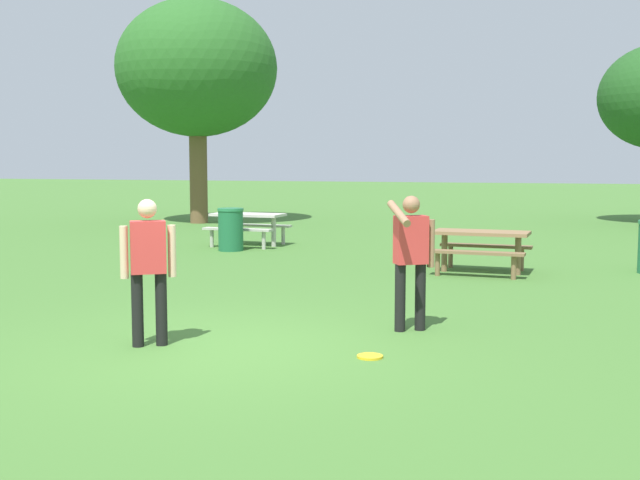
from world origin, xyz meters
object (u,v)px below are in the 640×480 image
(frisbee, at_px, (370,356))
(tree_tall_left, at_px, (197,69))
(trash_can_beside_table, at_px, (231,229))
(picnic_table_far, at_px, (248,222))
(person_catcher, at_px, (411,252))
(person_thrower, at_px, (148,262))
(picnic_table_near, at_px, (481,242))

(frisbee, height_order, tree_tall_left, tree_tall_left)
(trash_can_beside_table, bearing_deg, picnic_table_far, 89.49)
(person_catcher, bearing_deg, picnic_table_far, 122.09)
(person_thrower, xyz_separation_m, trash_can_beside_table, (-2.59, 8.86, -0.46))
(person_catcher, bearing_deg, frisbee, -97.85)
(frisbee, relative_size, picnic_table_far, 0.15)
(picnic_table_near, relative_size, tree_tall_left, 0.26)
(person_thrower, distance_m, trash_can_beside_table, 9.24)
(person_catcher, relative_size, picnic_table_near, 0.90)
(person_thrower, relative_size, picnic_table_near, 0.90)
(person_catcher, height_order, trash_can_beside_table, person_catcher)
(picnic_table_near, height_order, tree_tall_left, tree_tall_left)
(tree_tall_left, bearing_deg, person_catcher, -57.31)
(picnic_table_far, distance_m, trash_can_beside_table, 1.08)
(tree_tall_left, bearing_deg, picnic_table_far, -56.46)
(trash_can_beside_table, bearing_deg, picnic_table_near, -20.26)
(person_thrower, height_order, picnic_table_near, person_thrower)
(person_thrower, bearing_deg, person_catcher, 30.20)
(frisbee, bearing_deg, trash_can_beside_table, 120.13)
(person_catcher, xyz_separation_m, trash_can_beside_table, (-5.26, 7.30, -0.48))
(person_thrower, bearing_deg, trash_can_beside_table, 106.27)
(person_catcher, height_order, picnic_table_far, person_catcher)
(tree_tall_left, bearing_deg, frisbee, -60.28)
(person_catcher, distance_m, picnic_table_far, 9.89)
(person_thrower, xyz_separation_m, picnic_table_near, (3.11, 6.76, -0.38))
(trash_can_beside_table, relative_size, tree_tall_left, 0.14)
(person_thrower, xyz_separation_m, picnic_table_far, (-2.58, 9.93, -0.38))
(picnic_table_near, bearing_deg, trash_can_beside_table, 159.74)
(trash_can_beside_table, bearing_deg, frisbee, -59.87)
(picnic_table_near, distance_m, tree_tall_left, 13.83)
(picnic_table_far, relative_size, tree_tall_left, 0.26)
(person_catcher, bearing_deg, trash_can_beside_table, 125.77)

